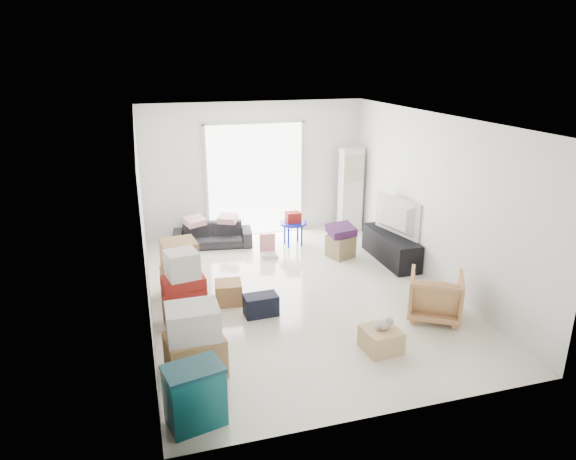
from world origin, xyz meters
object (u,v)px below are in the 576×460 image
at_px(wood_crate, 381,339).
at_px(ac_tower, 350,190).
at_px(television, 392,230).
at_px(ottoman, 341,246).
at_px(storage_bins, 195,395).
at_px(armchair, 435,294).
at_px(kids_table, 293,221).
at_px(tv_console, 391,247).
at_px(sofa, 212,231).

bearing_deg(wood_crate, ac_tower, 72.15).
distance_m(television, ottoman, 0.98).
xyz_separation_m(storage_bins, wood_crate, (2.40, 0.72, -0.18)).
distance_m(armchair, wood_crate, 1.27).
height_order(ottoman, wood_crate, ottoman).
xyz_separation_m(armchair, kids_table, (-1.06, 3.40, 0.11)).
xyz_separation_m(television, ottoman, (-0.81, 0.42, -0.37)).
relative_size(television, wood_crate, 2.63).
bearing_deg(ottoman, kids_table, 127.04).
bearing_deg(ac_tower, armchair, -94.99).
bearing_deg(tv_console, television, 0.00).
relative_size(tv_console, kids_table, 2.26).
height_order(television, armchair, armchair).
distance_m(armchair, kids_table, 3.56).
bearing_deg(ac_tower, storage_bins, -126.36).
bearing_deg(kids_table, storage_bins, -117.48).
height_order(tv_console, sofa, sofa).
relative_size(tv_console, wood_crate, 3.42).
bearing_deg(tv_console, storage_bins, -138.77).
bearing_deg(wood_crate, storage_bins, -163.22).
relative_size(sofa, kids_table, 2.27).
bearing_deg(storage_bins, ac_tower, 53.64).
bearing_deg(ottoman, television, -27.30).
bearing_deg(tv_console, sofa, 150.89).
distance_m(tv_console, wood_crate, 3.09).
bearing_deg(kids_table, sofa, 165.95).
relative_size(ac_tower, wood_crate, 3.98).
distance_m(armchair, ottoman, 2.57).
bearing_deg(television, ottoman, 49.91).
distance_m(armchair, storage_bins, 3.74).
distance_m(ottoman, kids_table, 1.12).
distance_m(television, sofa, 3.43).
relative_size(ac_tower, armchair, 2.40).
xyz_separation_m(ac_tower, wood_crate, (-1.45, -4.51, -0.73)).
bearing_deg(sofa, wood_crate, -62.98).
xyz_separation_m(television, storage_bins, (-3.90, -3.42, -0.25)).
bearing_deg(storage_bins, wood_crate, 16.78).
distance_m(ac_tower, armchair, 3.98).
relative_size(television, armchair, 1.58).
relative_size(sofa, armchair, 2.08).
bearing_deg(wood_crate, sofa, 108.80).
height_order(sofa, storage_bins, storage_bins).
bearing_deg(television, wood_crate, 138.09).
distance_m(television, armchair, 2.16).
height_order(sofa, kids_table, kids_table).
bearing_deg(tv_console, ac_tower, 91.58).
bearing_deg(sofa, storage_bins, -92.00).
distance_m(storage_bins, wood_crate, 2.51).
xyz_separation_m(armchair, storage_bins, (-3.51, -1.30, -0.04)).
distance_m(sofa, ottoman, 2.51).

